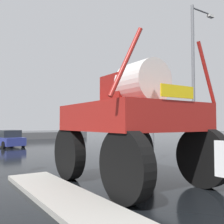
{
  "coord_description": "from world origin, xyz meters",
  "views": [
    {
      "loc": [
        -6.27,
        0.6,
        2.1
      ],
      "look_at": [
        -0.39,
        9.41,
        2.58
      ],
      "focal_mm": 40.94,
      "sensor_mm": 36.0,
      "label": 1
    }
  ],
  "objects_px": {
    "streetlight_near_right": "(195,73)",
    "traffic_signal_near_right": "(151,111)",
    "sedan_ahead": "(8,139)",
    "bare_tree_right": "(125,98)",
    "oversize_sprayer": "(132,121)"
  },
  "relations": [
    {
      "from": "oversize_sprayer",
      "to": "traffic_signal_near_right",
      "type": "distance_m",
      "value": 5.59
    },
    {
      "from": "oversize_sprayer",
      "to": "bare_tree_right",
      "type": "bearing_deg",
      "value": -35.33
    },
    {
      "from": "oversize_sprayer",
      "to": "traffic_signal_near_right",
      "type": "xyz_separation_m",
      "value": [
        4.21,
        3.62,
        0.62
      ]
    },
    {
      "from": "traffic_signal_near_right",
      "to": "streetlight_near_right",
      "type": "distance_m",
      "value": 3.62
    },
    {
      "from": "sedan_ahead",
      "to": "bare_tree_right",
      "type": "height_order",
      "value": "bare_tree_right"
    },
    {
      "from": "sedan_ahead",
      "to": "traffic_signal_near_right",
      "type": "distance_m",
      "value": 14.73
    },
    {
      "from": "oversize_sprayer",
      "to": "bare_tree_right",
      "type": "height_order",
      "value": "bare_tree_right"
    },
    {
      "from": "sedan_ahead",
      "to": "bare_tree_right",
      "type": "relative_size",
      "value": 0.73
    },
    {
      "from": "streetlight_near_right",
      "to": "traffic_signal_near_right",
      "type": "bearing_deg",
      "value": 159.98
    },
    {
      "from": "traffic_signal_near_right",
      "to": "bare_tree_right",
      "type": "bearing_deg",
      "value": 62.1
    },
    {
      "from": "traffic_signal_near_right",
      "to": "streetlight_near_right",
      "type": "xyz_separation_m",
      "value": [
        2.65,
        -0.96,
        2.28
      ]
    },
    {
      "from": "streetlight_near_right",
      "to": "oversize_sprayer",
      "type": "bearing_deg",
      "value": -158.82
    },
    {
      "from": "sedan_ahead",
      "to": "streetlight_near_right",
      "type": "bearing_deg",
      "value": -161.6
    },
    {
      "from": "traffic_signal_near_right",
      "to": "streetlight_near_right",
      "type": "relative_size",
      "value": 0.42
    },
    {
      "from": "traffic_signal_near_right",
      "to": "bare_tree_right",
      "type": "distance_m",
      "value": 9.87
    }
  ]
}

